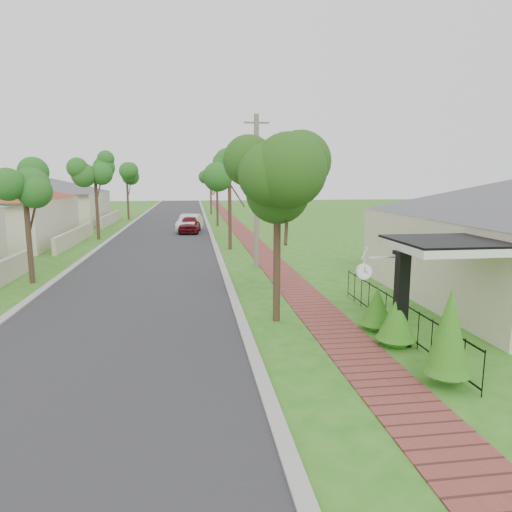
{
  "coord_description": "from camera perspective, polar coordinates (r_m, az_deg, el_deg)",
  "views": [
    {
      "loc": [
        -0.76,
        -11.83,
        4.34
      ],
      "look_at": [
        1.53,
        4.65,
        1.5
      ],
      "focal_mm": 32.0,
      "sensor_mm": 36.0,
      "label": 1
    }
  ],
  "objects": [
    {
      "name": "far_house_grey",
      "position": [
        48.02,
        -25.3,
        6.38
      ],
      "size": [
        15.56,
        15.56,
        4.6
      ],
      "color": "beige",
      "rests_on": "ground"
    },
    {
      "name": "ground",
      "position": [
        12.62,
        -4.06,
        -10.44
      ],
      "size": [
        160.0,
        160.0,
        0.0
      ],
      "primitive_type": "plane",
      "color": "#276E1A",
      "rests_on": "ground"
    },
    {
      "name": "sidewalk",
      "position": [
        32.37,
        -0.74,
        1.98
      ],
      "size": [
        1.5,
        120.0,
        0.03
      ],
      "primitive_type": "cube",
      "color": "brown",
      "rests_on": "ground"
    },
    {
      "name": "utility_pole",
      "position": [
        22.05,
        0.05,
        8.05
      ],
      "size": [
        1.2,
        0.24,
        7.31
      ],
      "color": "#776A5D",
      "rests_on": "ground"
    },
    {
      "name": "station_clock",
      "position": [
        12.32,
        13.5,
        -1.77
      ],
      "size": [
        1.04,
        0.13,
        0.61
      ],
      "color": "white",
      "rests_on": "ground"
    },
    {
      "name": "kerb_right",
      "position": [
        32.16,
        -5.35,
        1.88
      ],
      "size": [
        0.3,
        120.0,
        0.1
      ],
      "primitive_type": "cube",
      "color": "#9E9E99",
      "rests_on": "ground"
    },
    {
      "name": "parked_car_white",
      "position": [
        38.06,
        -8.27,
        4.1
      ],
      "size": [
        2.31,
        4.47,
        1.4
      ],
      "primitive_type": "imported",
      "rotation": [
        0.0,
        0.0,
        -0.2
      ],
      "color": "silver",
      "rests_on": "ground"
    },
    {
      "name": "kerb_left",
      "position": [
        32.66,
        -18.25,
        1.56
      ],
      "size": [
        0.3,
        120.0,
        0.1
      ],
      "primitive_type": "cube",
      "color": "#9E9E99",
      "rests_on": "ground"
    },
    {
      "name": "porch_post",
      "position": [
        12.49,
        17.65,
        -5.72
      ],
      "size": [
        0.48,
        0.48,
        2.52
      ],
      "color": "black",
      "rests_on": "ground"
    },
    {
      "name": "parked_car_red",
      "position": [
        37.22,
        -8.28,
        3.92
      ],
      "size": [
        1.94,
        4.07,
        1.34
      ],
      "primitive_type": "imported",
      "rotation": [
        0.0,
        0.0,
        -0.09
      ],
      "color": "#580D15",
      "rests_on": "ground"
    },
    {
      "name": "picket_fence",
      "position": [
        13.66,
        17.05,
        -6.94
      ],
      "size": [
        0.03,
        8.02,
        1.0
      ],
      "color": "black",
      "rests_on": "ground"
    },
    {
      "name": "near_tree",
      "position": [
        13.56,
        2.7,
        9.49
      ],
      "size": [
        2.1,
        2.1,
        5.4
      ],
      "color": "#382619",
      "rests_on": "ground"
    },
    {
      "name": "hedge_row",
      "position": [
        12.0,
        18.41,
        -8.05
      ],
      "size": [
        0.91,
        4.54,
        2.26
      ],
      "color": "#205911",
      "rests_on": "ground"
    },
    {
      "name": "street_trees",
      "position": [
        38.73,
        -11.22,
        9.79
      ],
      "size": [
        10.7,
        37.65,
        5.89
      ],
      "color": "#382619",
      "rests_on": "ground"
    },
    {
      "name": "road",
      "position": [
        32.2,
        -11.85,
        1.73
      ],
      "size": [
        7.0,
        120.0,
        0.02
      ],
      "primitive_type": "cube",
      "color": "#28282B",
      "rests_on": "ground"
    }
  ]
}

